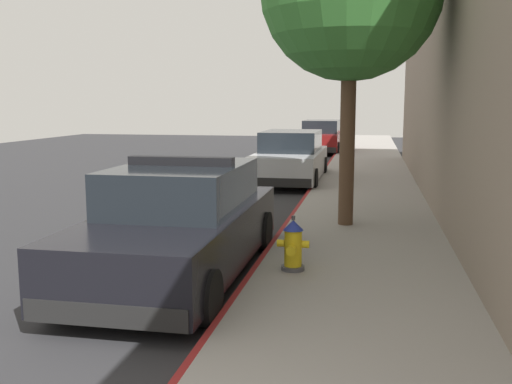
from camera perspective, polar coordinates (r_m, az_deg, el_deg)
The scene contains 7 objects.
ground_plane at distance 13.50m, azimuth -15.98°, elevation -2.37°, with size 31.23×60.00×0.20m, color #2B2B2D.
sidewalk_pavement at distance 12.01m, azimuth 10.45°, elevation -2.69°, with size 2.82×60.00×0.14m, color gray.
curb_painted_edge at distance 12.11m, azimuth 3.57°, elevation -2.47°, with size 0.08×60.00×0.14m, color maroon.
police_cruiser at distance 8.20m, azimuth -7.33°, elevation -3.13°, with size 1.94×4.84×1.68m.
parked_car_silver_ahead at distance 17.80m, azimuth 3.40°, elevation 3.31°, with size 1.94×4.84×1.56m.
parked_car_dark_far at distance 28.69m, azimuth 6.37°, elevation 5.33°, with size 1.94×4.84×1.56m.
fire_hydrant at distance 8.03m, azimuth 3.63°, elevation -5.20°, with size 0.44×0.40×0.76m.
Camera 1 is at (1.50, -1.78, 2.42)m, focal length 41.04 mm.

